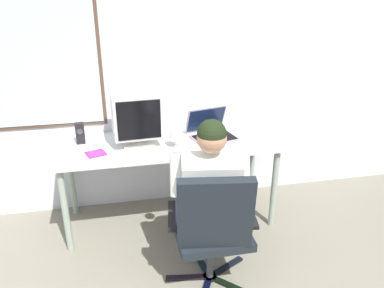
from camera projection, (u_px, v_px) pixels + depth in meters
The scene contains 9 objects.
wall_rear at pixel (127, 54), 3.20m from camera, with size 5.64×0.08×2.83m.
desk at pixel (169, 151), 3.19m from camera, with size 1.83×0.67×0.75m.
office_chair at pixel (213, 226), 2.46m from camera, with size 0.63×0.63×0.94m.
person_seated at pixel (208, 192), 2.67m from camera, with size 0.57×0.84×1.20m.
crt_monitor at pixel (137, 115), 3.03m from camera, with size 0.39×0.32×0.43m.
laptop at pixel (211, 129), 3.25m from camera, with size 0.43×0.41×0.24m.
wine_glass at pixel (175, 135), 3.01m from camera, with size 0.08×0.08×0.16m.
desk_speaker at pixel (80, 133), 3.10m from camera, with size 0.07×0.07×0.17m.
cd_case at pixel (96, 154), 2.93m from camera, with size 0.17×0.16×0.01m.
Camera 1 is at (-0.15, -0.83, 1.98)m, focal length 35.70 mm.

